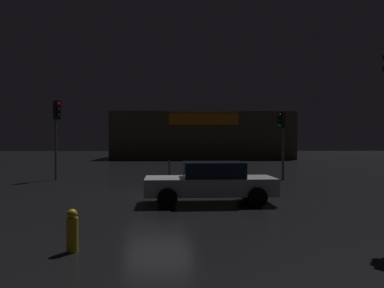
{
  "coord_description": "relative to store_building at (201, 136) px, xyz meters",
  "views": [
    {
      "loc": [
        0.84,
        -14.82,
        2.14
      ],
      "look_at": [
        1.39,
        4.19,
        1.94
      ],
      "focal_mm": 36.13,
      "sensor_mm": 36.0,
      "label": 1
    }
  ],
  "objects": [
    {
      "name": "ground_plane",
      "position": [
        -3.29,
        -31.39,
        -2.63
      ],
      "size": [
        120.0,
        120.0,
        0.0
      ],
      "primitive_type": "plane",
      "color": "black"
    },
    {
      "name": "store_building",
      "position": [
        0.0,
        0.0,
        0.0
      ],
      "size": [
        20.28,
        10.12,
        5.26
      ],
      "color": "brown",
      "rests_on": "ground"
    },
    {
      "name": "traffic_signal_opposite",
      "position": [
        2.96,
        -25.7,
        -0.01
      ],
      "size": [
        0.43,
        0.42,
        3.62
      ],
      "color": "#595B60",
      "rests_on": "ground"
    },
    {
      "name": "traffic_signal_cross_left",
      "position": [
        -9.11,
        -25.3,
        0.52
      ],
      "size": [
        0.42,
        0.42,
        4.25
      ],
      "color": "#595B60",
      "rests_on": "ground"
    },
    {
      "name": "car_near",
      "position": [
        -1.44,
        -33.28,
        -1.91
      ],
      "size": [
        4.38,
        2.01,
        1.4
      ],
      "color": "#B7B7BF",
      "rests_on": "ground"
    },
    {
      "name": "fire_hydrant",
      "position": [
        -4.53,
        -38.78,
        -2.23
      ],
      "size": [
        0.22,
        0.22,
        0.82
      ],
      "color": "gold",
      "rests_on": "ground"
    },
    {
      "name": "bollard_kerb_a",
      "position": [
        -3.12,
        -23.7,
        -2.17
      ],
      "size": [
        0.11,
        0.11,
        0.93
      ],
      "primitive_type": "cylinder",
      "color": "#595B60",
      "rests_on": "ground"
    }
  ]
}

